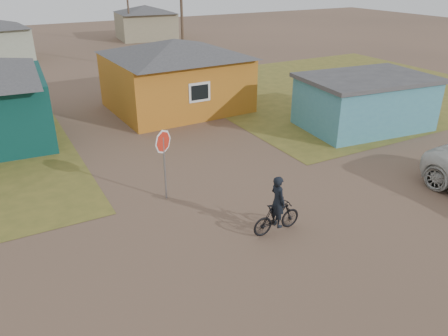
{
  "coord_description": "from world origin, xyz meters",
  "views": [
    {
      "loc": [
        -6.9,
        -8.67,
        7.48
      ],
      "look_at": [
        -0.47,
        3.0,
        1.3
      ],
      "focal_mm": 35.0,
      "sensor_mm": 36.0,
      "label": 1
    }
  ],
  "objects": [
    {
      "name": "house_yellow",
      "position": [
        2.5,
        14.0,
        2.0
      ],
      "size": [
        7.72,
        6.76,
        3.9
      ],
      "color": "#B66B1C",
      "rests_on": "ground"
    },
    {
      "name": "house_beige_east",
      "position": [
        10.0,
        40.0,
        1.86
      ],
      "size": [
        6.95,
        6.05,
        3.6
      ],
      "color": "gray",
      "rests_on": "ground"
    },
    {
      "name": "utility_pole_near",
      "position": [
        6.5,
        22.0,
        4.14
      ],
      "size": [
        1.4,
        0.2,
        8.0
      ],
      "color": "brown",
      "rests_on": "ground"
    },
    {
      "name": "stop_sign",
      "position": [
        -2.12,
        4.23,
        1.88
      ],
      "size": [
        0.83,
        0.17,
        2.56
      ],
      "color": "gray",
      "rests_on": "ground"
    },
    {
      "name": "utility_pole_far",
      "position": [
        7.5,
        38.0,
        4.14
      ],
      "size": [
        1.4,
        0.2,
        8.0
      ],
      "color": "brown",
      "rests_on": "ground"
    },
    {
      "name": "cyclist",
      "position": [
        0.04,
        0.58,
        0.69
      ],
      "size": [
        1.68,
        0.61,
        1.89
      ],
      "color": "black",
      "rests_on": "ground"
    },
    {
      "name": "shed_turquoise",
      "position": [
        9.5,
        6.5,
        1.31
      ],
      "size": [
        6.71,
        4.93,
        2.6
      ],
      "color": "teal",
      "rests_on": "ground"
    },
    {
      "name": "grass_ne",
      "position": [
        14.0,
        13.0,
        0.01
      ],
      "size": [
        20.0,
        18.0,
        0.0
      ],
      "primitive_type": "cube",
      "color": "olive",
      "rests_on": "ground"
    },
    {
      "name": "ground",
      "position": [
        0.0,
        0.0,
        0.0
      ],
      "size": [
        120.0,
        120.0,
        0.0
      ],
      "primitive_type": "plane",
      "color": "brown"
    }
  ]
}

